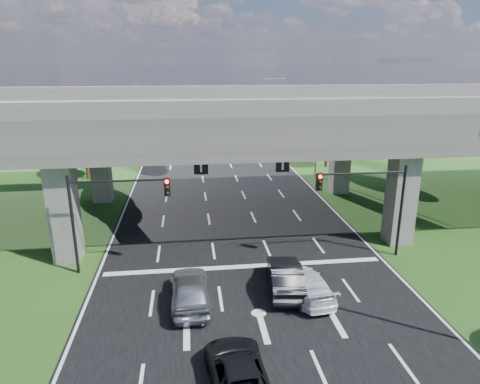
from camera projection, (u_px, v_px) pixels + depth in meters
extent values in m
plane|color=#1C4516|center=(254.00, 297.00, 22.96)|extent=(160.00, 160.00, 0.00)
cube|color=black|center=(234.00, 227.00, 32.44)|extent=(18.00, 120.00, 0.03)
cube|color=#3B3836|center=(230.00, 118.00, 31.99)|extent=(80.00, 15.00, 2.00)
cube|color=#5D5B56|center=(243.00, 108.00, 24.67)|extent=(80.00, 0.50, 1.00)
cube|color=#5D5B56|center=(222.00, 91.00, 38.42)|extent=(80.00, 0.50, 1.00)
cube|color=#5D5B56|center=(63.00, 207.00, 26.34)|extent=(1.60, 1.60, 7.00)
cube|color=#5D5B56|center=(100.00, 163.00, 37.73)|extent=(1.60, 1.60, 7.00)
cube|color=#5D5B56|center=(401.00, 194.00, 28.90)|extent=(1.60, 1.60, 7.00)
cube|color=#5D5B56|center=(340.00, 156.00, 40.28)|extent=(1.60, 1.60, 7.00)
cube|color=black|center=(201.00, 168.00, 25.65)|extent=(0.85, 0.06, 0.85)
cube|color=black|center=(283.00, 165.00, 26.23)|extent=(0.85, 0.06, 0.85)
cube|color=#9E9E99|center=(2.00, 147.00, 52.55)|extent=(20.00, 10.00, 4.00)
cylinder|color=black|center=(401.00, 212.00, 27.03)|extent=(0.18, 0.18, 6.00)
cylinder|color=black|center=(363.00, 173.00, 25.95)|extent=(5.50, 0.12, 0.12)
cube|color=black|center=(319.00, 182.00, 25.58)|extent=(0.35, 0.28, 1.05)
sphere|color=#FF0C05|center=(320.00, 177.00, 25.32)|extent=(0.22, 0.22, 0.22)
cylinder|color=black|center=(73.00, 226.00, 24.71)|extent=(0.18, 0.18, 6.00)
cylinder|color=black|center=(118.00, 181.00, 24.26)|extent=(5.50, 0.12, 0.12)
cube|color=black|center=(167.00, 187.00, 24.53)|extent=(0.35, 0.28, 1.05)
sphere|color=#FF0C05|center=(167.00, 182.00, 24.28)|extent=(0.22, 0.22, 0.22)
cylinder|color=gray|center=(317.00, 131.00, 45.47)|extent=(0.16, 0.16, 10.00)
cylinder|color=gray|center=(306.00, 85.00, 43.92)|extent=(3.00, 0.10, 0.10)
cube|color=gray|center=(291.00, 86.00, 43.77)|extent=(0.60, 0.25, 0.18)
cylinder|color=gray|center=(284.00, 113.00, 60.65)|extent=(0.16, 0.16, 10.00)
cylinder|color=gray|center=(275.00, 79.00, 59.09)|extent=(3.00, 0.10, 0.10)
cube|color=gray|center=(264.00, 80.00, 58.95)|extent=(0.60, 0.25, 0.18)
cylinder|color=black|center=(87.00, 163.00, 45.51)|extent=(0.36, 0.36, 3.30)
sphere|color=#154512|center=(84.00, 136.00, 44.63)|extent=(4.50, 4.50, 4.50)
sphere|color=#154512|center=(86.00, 123.00, 43.99)|extent=(3.60, 3.60, 3.60)
sphere|color=#154512|center=(83.00, 143.00, 45.24)|extent=(3.30, 3.30, 3.30)
cylinder|color=black|center=(76.00, 151.00, 52.82)|extent=(0.36, 0.36, 2.86)
sphere|color=#154512|center=(74.00, 130.00, 52.05)|extent=(3.90, 3.90, 3.90)
sphere|color=#154512|center=(76.00, 121.00, 51.47)|extent=(3.12, 3.12, 3.12)
sphere|color=#154512|center=(73.00, 136.00, 52.62)|extent=(2.86, 2.86, 2.86)
cylinder|color=black|center=(119.00, 137.00, 60.77)|extent=(0.36, 0.36, 3.52)
sphere|color=#154512|center=(117.00, 114.00, 59.83)|extent=(4.80, 4.80, 4.80)
sphere|color=#154512|center=(119.00, 104.00, 59.17)|extent=(3.84, 3.84, 3.84)
sphere|color=#154512|center=(116.00, 121.00, 60.46)|extent=(3.52, 3.52, 3.52)
cylinder|color=black|center=(326.00, 154.00, 50.58)|extent=(0.36, 0.36, 3.08)
sphere|color=#154512|center=(328.00, 131.00, 49.75)|extent=(4.20, 4.20, 4.20)
sphere|color=#154512|center=(333.00, 120.00, 49.14)|extent=(3.36, 3.36, 3.36)
sphere|color=#154512|center=(324.00, 137.00, 50.35)|extent=(3.08, 3.08, 3.08)
cylinder|color=black|center=(329.00, 142.00, 58.55)|extent=(0.36, 0.36, 2.86)
sphere|color=#154512|center=(330.00, 123.00, 57.78)|extent=(3.90, 3.90, 3.90)
sphere|color=#154512|center=(335.00, 115.00, 57.20)|extent=(3.12, 3.12, 3.12)
sphere|color=#154512|center=(327.00, 129.00, 58.36)|extent=(2.86, 2.86, 2.86)
cylinder|color=black|center=(288.00, 132.00, 65.61)|extent=(0.36, 0.36, 3.30)
sphere|color=#154512|center=(288.00, 112.00, 64.72)|extent=(4.50, 4.50, 4.50)
sphere|color=#154512|center=(292.00, 103.00, 64.09)|extent=(3.60, 3.60, 3.60)
sphere|color=#154512|center=(285.00, 118.00, 65.33)|extent=(3.30, 3.30, 3.30)
imported|color=#9C9EA3|center=(190.00, 289.00, 22.02)|extent=(2.10, 4.99, 1.68)
imported|color=black|center=(285.00, 277.00, 23.38)|extent=(2.26, 5.05, 1.61)
imported|color=silver|center=(307.00, 284.00, 22.84)|extent=(2.43, 4.89, 1.36)
imported|color=black|center=(238.00, 373.00, 16.38)|extent=(2.61, 4.99, 1.34)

